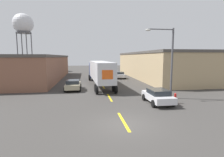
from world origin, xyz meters
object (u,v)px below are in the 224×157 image
Objects in this scene: parked_car_right_far at (119,75)px; fire_hydrant at (175,98)px; water_tower at (23,24)px; parked_car_left_far at (73,85)px; street_lamp at (168,57)px; semi_truck at (99,71)px; parked_car_right_near at (158,96)px.

fire_hydrant is at bearing -85.32° from parked_car_right_far.
water_tower is 52.73m from fire_hydrant.
parked_car_left_far is 13.14m from fire_hydrant.
street_lamp is at bearing -31.12° from parked_car_left_far.
street_lamp is at bearing -56.22° from water_tower.
street_lamp is (10.35, -6.25, 3.65)m from parked_car_left_far.
water_tower is at bearing 138.26° from parked_car_right_far.
water_tower reaches higher than parked_car_left_far.
semi_truck is at bearing 43.78° from parked_car_left_far.
street_lamp is (1.81, -18.13, 3.65)m from parked_car_right_far.
parked_car_left_far is 0.23× the size of water_tower.
fire_hydrant is (6.36, -11.97, -1.78)m from semi_truck.
street_lamp is at bearing 85.55° from fire_hydrant.
water_tower is 50.24m from street_lamp.
fire_hydrant is (27.22, -42.99, -13.81)m from water_tower.
parked_car_right_near is 1.00× the size of parked_car_left_far.
fire_hydrant is at bearing -57.66° from water_tower.
semi_truck reaches higher than fire_hydrant.
semi_truck is 3.72× the size of parked_car_left_far.
semi_truck is 0.87× the size of water_tower.
street_lamp is (1.81, 1.78, 3.65)m from parked_car_right_near.
parked_car_right_far is 18.58m from street_lamp.
parked_car_right_far is (8.53, 11.88, 0.00)m from parked_car_left_far.
parked_car_left_far and parked_car_right_far have the same top height.
parked_car_right_near is 4.45m from street_lamp.
parked_car_right_far is 0.56× the size of street_lamp.
street_lamp is at bearing -84.29° from parked_car_right_far.
water_tower is at bearing 116.15° from parked_car_left_far.
parked_car_right_near and parked_car_left_far have the same top height.
parked_car_left_far is 12.62m from street_lamp.
parked_car_right_near is at bearing 170.67° from fire_hydrant.
parked_car_right_near is at bearing -59.10° from water_tower.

